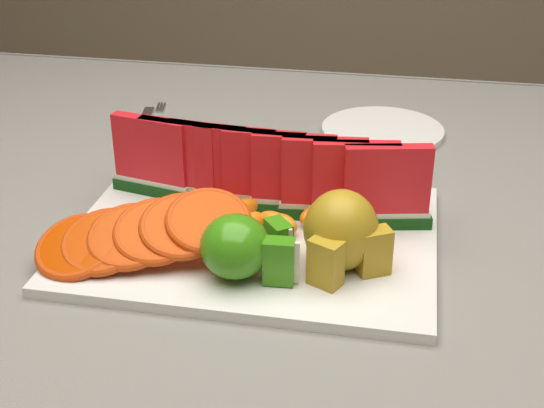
{
  "coord_description": "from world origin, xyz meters",
  "views": [
    {
      "loc": [
        0.22,
        -0.81,
        1.19
      ],
      "look_at": [
        0.09,
        -0.11,
        0.81
      ],
      "focal_mm": 50.0,
      "sensor_mm": 36.0,
      "label": 1
    }
  ],
  "objects_px": {
    "apple_cluster": "(243,247)",
    "pear_cluster": "(342,233)",
    "platter": "(253,237)",
    "fork": "(144,126)",
    "side_plate": "(382,131)"
  },
  "relations": [
    {
      "from": "pear_cluster",
      "to": "fork",
      "type": "xyz_separation_m",
      "value": [
        -0.34,
        0.35,
        -0.05
      ]
    },
    {
      "from": "side_plate",
      "to": "fork",
      "type": "distance_m",
      "value": 0.36
    },
    {
      "from": "apple_cluster",
      "to": "pear_cluster",
      "type": "relative_size",
      "value": 1.12
    },
    {
      "from": "pear_cluster",
      "to": "fork",
      "type": "relative_size",
      "value": 0.51
    },
    {
      "from": "platter",
      "to": "fork",
      "type": "distance_m",
      "value": 0.38
    },
    {
      "from": "apple_cluster",
      "to": "fork",
      "type": "height_order",
      "value": "apple_cluster"
    },
    {
      "from": "pear_cluster",
      "to": "side_plate",
      "type": "xyz_separation_m",
      "value": [
        0.02,
        0.39,
        -0.05
      ]
    },
    {
      "from": "side_plate",
      "to": "apple_cluster",
      "type": "bearing_deg",
      "value": -104.89
    },
    {
      "from": "pear_cluster",
      "to": "fork",
      "type": "distance_m",
      "value": 0.49
    },
    {
      "from": "apple_cluster",
      "to": "platter",
      "type": "bearing_deg",
      "value": 95.42
    },
    {
      "from": "apple_cluster",
      "to": "side_plate",
      "type": "bearing_deg",
      "value": 75.11
    },
    {
      "from": "platter",
      "to": "apple_cluster",
      "type": "relative_size",
      "value": 3.61
    },
    {
      "from": "fork",
      "to": "platter",
      "type": "bearing_deg",
      "value": -52.13
    },
    {
      "from": "platter",
      "to": "fork",
      "type": "xyz_separation_m",
      "value": [
        -0.23,
        0.3,
        -0.0
      ]
    },
    {
      "from": "pear_cluster",
      "to": "apple_cluster",
      "type": "bearing_deg",
      "value": -159.0
    }
  ]
}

